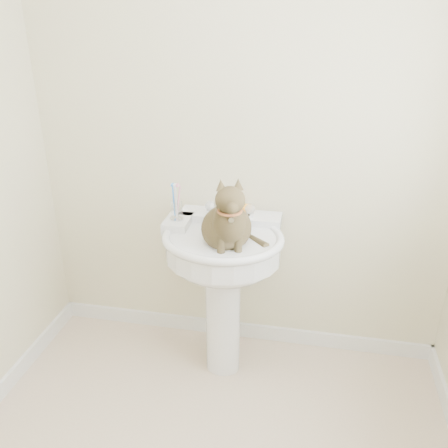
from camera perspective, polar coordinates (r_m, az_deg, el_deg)
The scene contains 7 objects.
wall_back at distance 2.40m, azimuth 2.21°, elevation 11.33°, with size 2.20×0.00×2.50m, color beige, non-canonical shape.
baseboard_back at distance 2.91m, azimuth 1.79°, elevation -12.53°, with size 2.20×0.02×0.09m, color white.
pedestal_sink at distance 2.35m, azimuth -0.16°, elevation -4.54°, with size 0.61×0.59×0.83m.
faucet at distance 2.38m, azimuth 0.61°, elevation 1.81°, with size 0.28×0.12×0.14m.
soap_bar at distance 2.46m, azimuth 2.27°, elevation 1.90°, with size 0.09×0.06×0.03m, color orange.
toothbrush_cup at distance 2.36m, azimuth -5.73°, elevation 1.64°, with size 0.07×0.07×0.19m.
cat at distance 2.17m, azimuth 0.36°, elevation -0.00°, with size 0.26×0.32×0.47m.
Camera 1 is at (0.37, -1.21, 1.79)m, focal length 38.00 mm.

